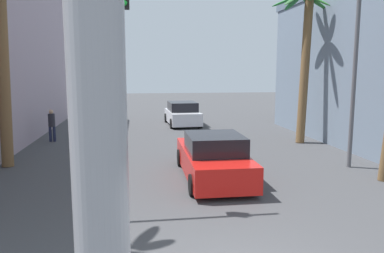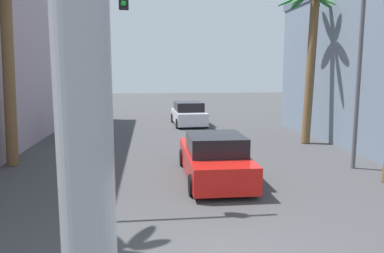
{
  "view_description": "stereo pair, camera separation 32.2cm",
  "coord_description": "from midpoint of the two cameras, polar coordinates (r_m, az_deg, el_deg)",
  "views": [
    {
      "loc": [
        -1.58,
        -5.59,
        3.62
      ],
      "look_at": [
        0.0,
        5.29,
        1.98
      ],
      "focal_mm": 35.0,
      "sensor_mm": 36.0,
      "label": 1
    },
    {
      "loc": [
        -1.26,
        -5.63,
        3.62
      ],
      "look_at": [
        0.0,
        5.29,
        1.98
      ],
      "focal_mm": 35.0,
      "sensor_mm": 36.0,
      "label": 2
    }
  ],
  "objects": [
    {
      "name": "car_lead",
      "position": [
        12.7,
        4.11,
        -4.84
      ],
      "size": [
        2.08,
        5.04,
        1.56
      ],
      "color": "black",
      "rests_on": "ground"
    },
    {
      "name": "street_lamp",
      "position": [
        14.89,
        23.87,
        11.58
      ],
      "size": [
        2.25,
        0.28,
        7.75
      ],
      "color": "#59595E",
      "rests_on": "ground"
    },
    {
      "name": "palm_tree_mid_right",
      "position": [
        19.78,
        17.97,
        10.57
      ],
      "size": [
        2.84,
        2.94,
        7.44
      ],
      "color": "brown",
      "rests_on": "ground"
    },
    {
      "name": "car_far",
      "position": [
        25.28,
        -0.16,
        1.91
      ],
      "size": [
        2.2,
        4.36,
        1.56
      ],
      "color": "black",
      "rests_on": "ground"
    },
    {
      "name": "traffic_light_mast",
      "position": [
        10.6,
        -25.18,
        11.32
      ],
      "size": [
        5.31,
        0.32,
        6.08
      ],
      "color": "#333333",
      "rests_on": "ground"
    },
    {
      "name": "pedestrian_far_left",
      "position": [
        20.61,
        -19.35,
        0.58
      ],
      "size": [
        0.36,
        0.36,
        1.66
      ],
      "color": "#1E233F",
      "rests_on": "ground"
    },
    {
      "name": "palm_tree_mid_left",
      "position": [
        15.86,
        -25.85,
        9.21
      ],
      "size": [
        2.34,
        2.34,
        7.02
      ],
      "color": "brown",
      "rests_on": "ground"
    },
    {
      "name": "ground_plane",
      "position": [
        16.09,
        -1.36,
        -4.55
      ],
      "size": [
        92.64,
        92.64,
        0.0
      ],
      "primitive_type": "plane",
      "color": "#424244"
    }
  ]
}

